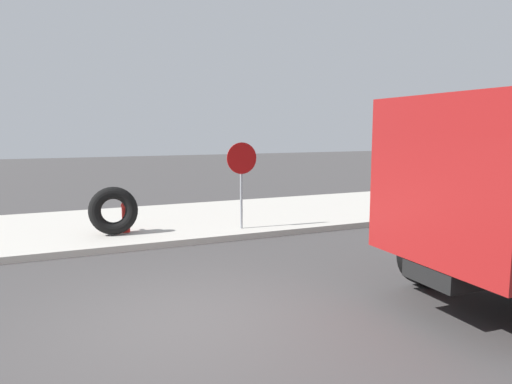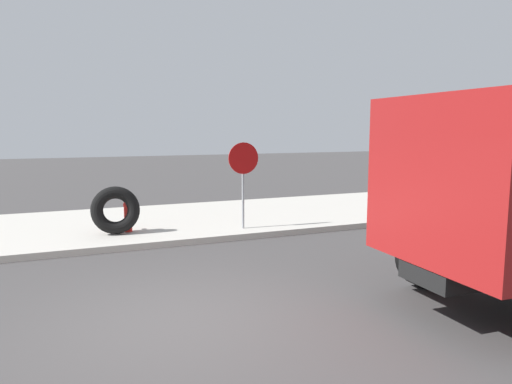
{
  "view_description": "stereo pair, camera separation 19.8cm",
  "coord_description": "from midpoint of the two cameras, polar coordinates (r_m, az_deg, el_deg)",
  "views": [
    {
      "loc": [
        -1.55,
        -5.91,
        2.56
      ],
      "look_at": [
        2.23,
        2.65,
        1.31
      ],
      "focal_mm": 33.05,
      "sensor_mm": 36.0,
      "label": 1
    },
    {
      "loc": [
        -1.37,
        -5.99,
        2.56
      ],
      "look_at": [
        2.23,
        2.65,
        1.31
      ],
      "focal_mm": 33.05,
      "sensor_mm": 36.0,
      "label": 2
    }
  ],
  "objects": [
    {
      "name": "ground_plane",
      "position": [
        6.64,
        -9.59,
        -15.22
      ],
      "size": [
        80.0,
        80.0,
        0.0
      ],
      "primitive_type": "plane",
      "color": "#423F3F"
    },
    {
      "name": "loose_tire",
      "position": [
        11.29,
        -17.37,
        -2.18
      ],
      "size": [
        1.14,
        0.5,
        1.12
      ],
      "primitive_type": "torus",
      "rotation": [
        1.47,
        0.0,
        -0.11
      ],
      "color": "black",
      "rests_on": "sidewalk_curb"
    },
    {
      "name": "fire_hydrant",
      "position": [
        11.52,
        -15.96,
        -2.78
      ],
      "size": [
        0.21,
        0.47,
        0.74
      ],
      "color": "red",
      "rests_on": "sidewalk_curb"
    },
    {
      "name": "sidewalk_curb",
      "position": [
        12.78,
        -16.83,
        -3.96
      ],
      "size": [
        36.0,
        5.0,
        0.15
      ],
      "primitive_type": "cube",
      "color": "#BCB7AD",
      "rests_on": "ground"
    },
    {
      "name": "stop_sign",
      "position": [
        11.37,
        -2.26,
        2.77
      ],
      "size": [
        0.76,
        0.08,
        2.1
      ],
      "color": "gray",
      "rests_on": "sidewalk_curb"
    }
  ]
}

